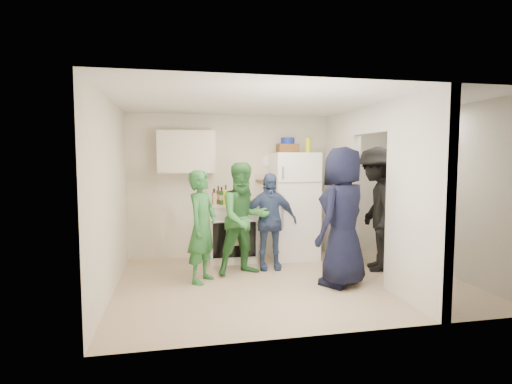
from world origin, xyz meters
TOP-DOWN VIEW (x-y plane):
  - floor at (0.00, 0.00)m, footprint 4.80×4.80m
  - wall_back at (0.00, 1.70)m, footprint 4.80×0.00m
  - wall_front at (0.00, -1.70)m, footprint 4.80×0.00m
  - wall_left at (-2.40, 0.00)m, footprint 0.00×3.40m
  - wall_right at (2.40, 0.00)m, footprint 0.00×3.40m
  - ceiling at (0.00, 0.00)m, footprint 4.80×4.80m
  - partition_pier_back at (1.20, 1.10)m, footprint 0.12×1.20m
  - partition_pier_front at (1.20, -1.10)m, footprint 0.12×1.20m
  - partition_header at (1.20, 0.00)m, footprint 0.12×1.00m
  - stove at (-0.66, 1.37)m, footprint 0.81×0.68m
  - upper_cabinet at (-1.40, 1.52)m, footprint 0.95×0.34m
  - fridge at (0.43, 1.34)m, footprint 0.76×0.73m
  - wicker_basket at (0.33, 1.39)m, footprint 0.35×0.25m
  - blue_bowl at (0.33, 1.39)m, footprint 0.24×0.24m
  - yellow_cup_stack_top at (0.65, 1.24)m, footprint 0.09×0.09m
  - wall_clock at (0.05, 1.68)m, footprint 0.22×0.02m
  - spice_shelf at (0.00, 1.65)m, footprint 0.35×0.08m
  - nook_window at (2.38, 0.20)m, footprint 0.03×0.70m
  - nook_window_frame at (2.36, 0.20)m, footprint 0.04×0.76m
  - nook_valance at (2.34, 0.20)m, footprint 0.04×0.82m
  - yellow_cup_stack_stove at (-0.78, 1.15)m, footprint 0.09×0.09m
  - red_cup at (-0.44, 1.17)m, footprint 0.09×0.09m
  - person_green_left at (-1.23, 0.27)m, footprint 0.62×0.69m
  - person_green_center at (-0.59, 0.53)m, footprint 0.95×0.82m
  - person_denim at (-0.16, 0.74)m, footprint 0.91×0.42m
  - person_navy at (0.64, -0.26)m, footprint 1.10×1.04m
  - person_nook at (1.48, 0.36)m, footprint 1.06×1.40m
  - bottle_a at (-0.95, 1.48)m, footprint 0.06×0.06m
  - bottle_b at (-0.83, 1.30)m, footprint 0.08×0.08m
  - bottle_c at (-0.73, 1.52)m, footprint 0.07×0.07m
  - bottle_d at (-0.62, 1.32)m, footprint 0.06×0.06m
  - bottle_e at (-0.57, 1.53)m, footprint 0.07×0.07m
  - bottle_f at (-0.50, 1.37)m, footprint 0.08×0.08m
  - bottle_g at (-0.38, 1.52)m, footprint 0.07×0.07m
  - bottle_h at (-0.96, 1.24)m, footprint 0.06×0.06m
  - bottle_i at (-0.60, 1.49)m, footprint 0.08×0.08m
  - bottle_j at (-0.36, 1.28)m, footprint 0.07×0.07m
  - bottle_k at (-0.88, 1.40)m, footprint 0.07×0.07m

SIDE VIEW (x-z plane):
  - floor at x=0.00m, z-range 0.00..0.00m
  - stove at x=-0.66m, z-range 0.00..0.97m
  - person_denim at x=-0.16m, z-range 0.00..1.52m
  - person_green_left at x=-1.23m, z-range 0.00..1.58m
  - person_green_center at x=-0.59m, z-range 0.00..1.68m
  - fridge at x=0.43m, z-range 0.00..1.84m
  - person_navy at x=0.64m, z-range 0.00..1.90m
  - person_nook at x=1.48m, z-range 0.00..1.92m
  - red_cup at x=-0.44m, z-range 0.97..1.09m
  - bottle_f at x=-0.50m, z-range 0.97..1.21m
  - yellow_cup_stack_stove at x=-0.78m, z-range 0.97..1.22m
  - bottle_j at x=-0.36m, z-range 0.97..1.22m
  - bottle_a at x=-0.95m, z-range 0.97..1.23m
  - bottle_d at x=-0.62m, z-range 0.97..1.23m
  - bottle_h at x=-0.96m, z-range 0.97..1.24m
  - bottle_g at x=-0.38m, z-range 0.97..1.25m
  - bottle_b at x=-0.83m, z-range 0.97..1.27m
  - bottle_e at x=-0.57m, z-range 0.97..1.28m
  - bottle_k at x=-0.88m, z-range 0.97..1.28m
  - bottle_i at x=-0.60m, z-range 0.97..1.28m
  - bottle_c at x=-0.73m, z-range 0.97..1.28m
  - wall_back at x=0.00m, z-range -1.15..3.65m
  - wall_front at x=0.00m, z-range -1.15..3.65m
  - wall_left at x=-2.40m, z-range -0.45..2.95m
  - wall_right at x=2.40m, z-range -0.45..2.95m
  - partition_pier_back at x=1.20m, z-range 0.00..2.50m
  - partition_pier_front at x=1.20m, z-range 0.00..2.50m
  - spice_shelf at x=0.00m, z-range 1.34..1.36m
  - nook_window at x=2.38m, z-range 1.25..2.05m
  - nook_window_frame at x=2.36m, z-range 1.22..2.08m
  - wall_clock at x=0.05m, z-range 1.59..1.81m
  - upper_cabinet at x=-1.40m, z-range 1.50..2.20m
  - wicker_basket at x=0.33m, z-range 1.84..1.99m
  - yellow_cup_stack_top at x=0.65m, z-range 1.84..2.09m
  - nook_valance at x=2.34m, z-range 1.91..2.09m
  - blue_bowl at x=0.33m, z-range 1.99..2.10m
  - partition_header at x=1.20m, z-range 2.10..2.50m
  - ceiling at x=0.00m, z-range 2.50..2.50m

